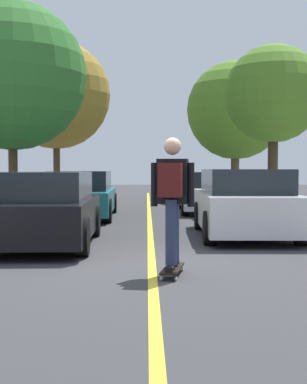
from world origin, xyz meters
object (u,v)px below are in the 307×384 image
at_px(parked_car_left_nearest, 44,209).
at_px(street_tree_right_near, 236,110).
at_px(streetlamp, 232,136).
at_px(skateboard, 172,269).
at_px(parked_car_right_near, 209,192).
at_px(street_tree_left_nearest, 12,76).
at_px(parked_car_left_near, 82,195).
at_px(street_tree_right_nearest, 273,94).
at_px(street_tree_left_near, 56,95).
at_px(parked_car_right_nearest, 244,203).
at_px(skateboarder, 172,194).

relative_size(parked_car_left_nearest, street_tree_right_near, 0.68).
xyz_separation_m(streetlamp, skateboard, (-3.46, -16.66, -2.80)).
bearing_deg(skateboard, parked_car_left_nearest, 128.42).
distance_m(parked_car_right_near, street_tree_left_nearest, 7.15).
distance_m(parked_car_left_nearest, parked_car_left_near, 5.66).
distance_m(street_tree_right_nearest, skateboard, 10.59).
bearing_deg(skateboard, parked_car_right_near, 80.71).
bearing_deg(skateboard, street_tree_left_near, 105.10).
height_order(parked_car_right_nearest, street_tree_left_near, street_tree_left_near).
height_order(street_tree_left_near, streetlamp, street_tree_left_near).
height_order(street_tree_right_near, skateboard, street_tree_right_near).
bearing_deg(street_tree_left_near, street_tree_right_near, 8.10).
distance_m(parked_car_right_near, skateboarder, 10.63).
distance_m(parked_car_left_near, street_tree_right_near, 10.14).
relative_size(street_tree_left_near, streetlamp, 1.38).
xyz_separation_m(parked_car_left_nearest, street_tree_right_nearest, (5.77, 6.49, 3.02)).
height_order(parked_car_right_near, streetlamp, streetlamp).
xyz_separation_m(street_tree_right_nearest, streetlamp, (-0.07, 7.35, -0.80)).
relative_size(parked_car_right_nearest, parked_car_right_near, 0.91).
xyz_separation_m(parked_car_left_near, skateboard, (2.24, -8.49, -0.57)).
relative_size(parked_car_left_near, parked_car_right_nearest, 1.16).
xyz_separation_m(parked_car_right_near, street_tree_right_nearest, (1.82, -1.14, 3.05)).
distance_m(parked_car_left_nearest, skateboard, 3.66).
bearing_deg(parked_car_right_near, parked_car_right_nearest, -90.00).
distance_m(street_tree_right_near, streetlamp, 1.19).
height_order(parked_car_right_nearest, skateboarder, skateboarder).
relative_size(parked_car_left_nearest, parked_car_right_nearest, 1.00).
relative_size(street_tree_right_nearest, street_tree_right_near, 0.85).
relative_size(parked_car_left_near, skateboarder, 2.72).
distance_m(parked_car_left_nearest, street_tree_right_nearest, 9.19).
bearing_deg(street_tree_right_near, parked_car_left_nearest, -113.44).
bearing_deg(street_tree_left_near, skateboard, -74.90).
bearing_deg(skateboarder, parked_car_right_nearest, 67.51).
xyz_separation_m(street_tree_left_nearest, street_tree_right_nearest, (7.59, 1.45, -0.29)).
bearing_deg(skateboard, streetlamp, 78.27).
distance_m(parked_car_right_nearest, street_tree_left_nearest, 7.62).
relative_size(parked_car_left_near, street_tree_right_nearest, 0.93).
bearing_deg(skateboard, skateboarder, -100.88).
bearing_deg(parked_car_left_nearest, street_tree_right_nearest, 48.34).
bearing_deg(parked_car_left_nearest, street_tree_right_near, 66.56).
bearing_deg(streetlamp, street_tree_right_nearest, -89.45).
distance_m(street_tree_right_nearest, skateboarder, 10.33).
bearing_deg(street_tree_right_nearest, parked_car_right_near, 148.05).
height_order(street_tree_right_nearest, street_tree_right_near, street_tree_right_near).
bearing_deg(skateboard, parked_car_right_nearest, 67.42).
xyz_separation_m(parked_car_left_nearest, street_tree_left_nearest, (-1.82, 5.03, 3.30)).
relative_size(parked_car_right_nearest, street_tree_right_nearest, 0.80).
bearing_deg(streetlamp, parked_car_left_near, -124.89).
distance_m(parked_car_left_nearest, skateboarder, 3.65).
xyz_separation_m(parked_car_left_near, streetlamp, (5.70, 8.17, 2.23)).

